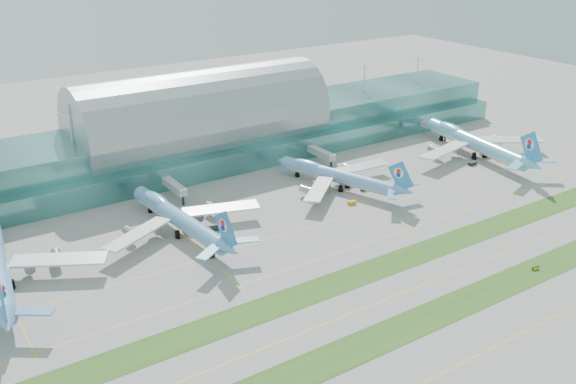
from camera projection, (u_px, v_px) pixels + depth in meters
ground at (381, 271)px, 210.40m from camera, size 700.00×700.00×0.00m
terminal at (202, 132)px, 303.78m from camera, size 340.00×69.10×36.00m
grass_strip_near at (444, 311)px, 188.88m from camera, size 420.00×12.00×0.08m
grass_strip_far at (377, 269)px, 211.92m from camera, size 420.00×12.00×0.08m
taxiline_a at (498, 345)px, 173.54m from camera, size 420.00×0.35×0.01m
taxiline_b at (410, 290)px, 199.65m from camera, size 420.00×0.35×0.01m
taxiline_c at (346, 250)px, 224.21m from camera, size 420.00×0.35×0.01m
taxiline_d at (310, 227)px, 241.11m from camera, size 420.00×0.35×0.01m
airliner_b at (178, 217)px, 234.73m from camera, size 63.99×72.93×20.06m
airliner_c at (337, 175)px, 274.74m from camera, size 57.24×66.56×18.90m
airliner_d at (474, 142)px, 312.84m from camera, size 72.03×82.56×22.79m
gse_b at (10, 319)px, 183.71m from camera, size 3.60×2.08×1.57m
gse_c at (209, 255)px, 218.73m from camera, size 4.35×3.02×1.81m
gse_d at (216, 228)px, 238.13m from camera, size 4.11×2.42×1.59m
gse_e at (352, 203)px, 260.38m from camera, size 3.47×2.10×1.39m
gse_f at (364, 189)px, 273.86m from camera, size 3.74×2.26×1.46m
gse_g at (472, 163)px, 302.67m from camera, size 4.34×2.37×1.53m
gse_h at (500, 159)px, 307.91m from camera, size 3.46×2.59×1.38m
taxiway_sign_east at (536, 268)px, 210.93m from camera, size 2.76×0.81×1.17m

